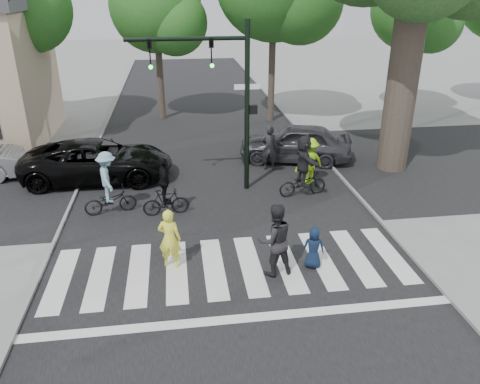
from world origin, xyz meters
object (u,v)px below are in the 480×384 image
object	(u,v)px
traffic_signal	(223,84)
cyclist_right	(303,169)
pedestrian_woman	(170,239)
cyclist_left	(109,187)
car_grey	(295,143)
pedestrian_adult	(275,240)
car_suv	(98,161)
cyclist_mid	(165,192)
pedestrian_child	(314,248)

from	to	relation	value
traffic_signal	cyclist_right	world-z (taller)	traffic_signal
pedestrian_woman	cyclist_right	bearing A→B (deg)	-121.91
pedestrian_woman	cyclist_left	world-z (taller)	cyclist_left
traffic_signal	cyclist_left	world-z (taller)	traffic_signal
cyclist_left	car_grey	distance (m)	8.39
pedestrian_woman	pedestrian_adult	size ratio (longest dim) A/B	0.85
cyclist_left	car_suv	size ratio (longest dim) A/B	0.38
cyclist_mid	car_grey	world-z (taller)	cyclist_mid
cyclist_right	pedestrian_woman	bearing A→B (deg)	-139.44
cyclist_mid	car_suv	xyz separation A→B (m)	(-2.59, 3.44, -0.03)
traffic_signal	car_suv	xyz separation A→B (m)	(-4.72, 1.66, -3.12)
cyclist_right	pedestrian_child	bearing A→B (deg)	-101.58
cyclist_left	cyclist_right	world-z (taller)	cyclist_right
pedestrian_adult	cyclist_mid	bearing A→B (deg)	-64.72
pedestrian_woman	cyclist_mid	bearing A→B (deg)	-70.03
car_grey	cyclist_left	bearing A→B (deg)	-45.30
traffic_signal	pedestrian_child	bearing A→B (deg)	-71.92
car_suv	cyclist_left	bearing A→B (deg)	-164.39
cyclist_left	car_suv	world-z (taller)	cyclist_left
cyclist_left	traffic_signal	bearing A→B (deg)	19.52
pedestrian_child	pedestrian_adult	xyz separation A→B (m)	(-1.10, -0.15, 0.41)
pedestrian_child	cyclist_mid	xyz separation A→B (m)	(-3.92, 3.73, 0.23)
cyclist_left	cyclist_mid	bearing A→B (deg)	-11.91
cyclist_left	pedestrian_child	bearing A→B (deg)	-35.59
traffic_signal	pedestrian_child	world-z (taller)	traffic_signal
cyclist_right	car_grey	bearing A→B (deg)	80.10
cyclist_mid	cyclist_right	bearing A→B (deg)	10.32
traffic_signal	car_suv	size ratio (longest dim) A/B	1.06
pedestrian_woman	car_suv	distance (m)	7.15
pedestrian_child	cyclist_right	world-z (taller)	cyclist_right
cyclist_right	car_suv	xyz separation A→B (m)	(-7.46, 2.56, -0.22)
cyclist_right	cyclist_mid	bearing A→B (deg)	-169.68
traffic_signal	car_grey	size ratio (longest dim) A/B	1.27
traffic_signal	car_grey	xyz separation A→B (m)	(3.37, 2.70, -3.09)
traffic_signal	cyclist_left	size ratio (longest dim) A/B	2.80
pedestrian_woman	traffic_signal	bearing A→B (deg)	-94.36
pedestrian_child	car_grey	bearing A→B (deg)	-88.14
cyclist_mid	pedestrian_woman	bearing A→B (deg)	-87.56
traffic_signal	pedestrian_woman	xyz separation A→B (m)	(-1.99, -4.95, -3.05)
car_grey	cyclist_right	bearing A→B (deg)	5.57
cyclist_left	cyclist_mid	world-z (taller)	cyclist_left
car_grey	pedestrian_adult	bearing A→B (deg)	-2.27
car_suv	traffic_signal	bearing A→B (deg)	-107.86
pedestrian_adult	traffic_signal	bearing A→B (deg)	-93.74
car_suv	cyclist_mid	bearing A→B (deg)	-141.50
cyclist_mid	traffic_signal	bearing A→B (deg)	40.05
pedestrian_woman	car_suv	xyz separation A→B (m)	(-2.73, 6.61, -0.07)
cyclist_right	car_grey	xyz separation A→B (m)	(0.63, 3.60, -0.19)
traffic_signal	pedestrian_woman	world-z (taller)	traffic_signal
cyclist_right	traffic_signal	bearing A→B (deg)	161.90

